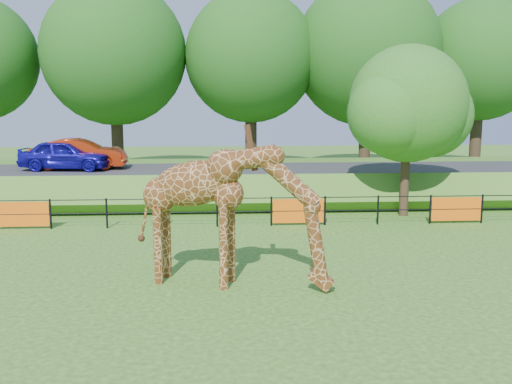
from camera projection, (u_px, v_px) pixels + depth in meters
ground at (216, 303)px, 13.11m from camera, size 90.00×90.00×0.00m
giraffe at (233, 216)px, 14.06m from camera, size 5.06×2.36×3.58m
perimeter_fence at (217, 212)px, 20.91m from camera, size 28.07×0.10×1.10m
embankment at (218, 181)px, 28.28m from camera, size 40.00×9.00×1.30m
road at (218, 170)px, 26.69m from camera, size 40.00×5.00×0.12m
car_blue at (66, 155)px, 26.11m from camera, size 4.28×2.12×1.40m
car_red at (80, 154)px, 26.57m from camera, size 4.32×1.62×1.41m
visitor at (226, 196)px, 22.96m from camera, size 0.61×0.44×1.57m
tree_east at (410, 108)px, 22.38m from camera, size 5.40×4.71×6.76m
bg_tree_line at (249, 56)px, 33.75m from camera, size 37.30×8.80×11.82m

